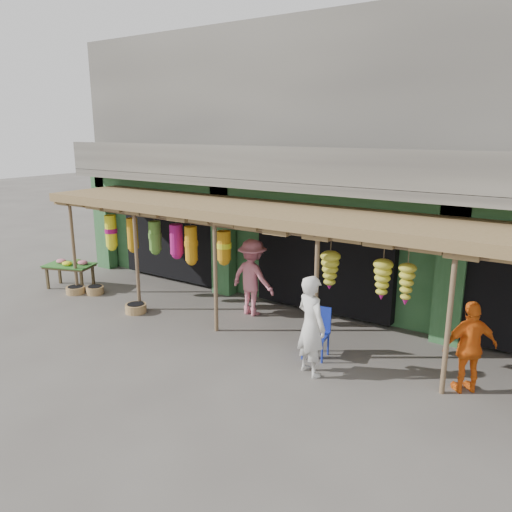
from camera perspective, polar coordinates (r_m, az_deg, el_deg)
The scene contains 11 objects.
ground at distance 10.94m, azimuth 2.42°, elevation -9.87°, with size 80.00×80.00×0.00m, color #514C47.
building at distance 14.41m, azimuth 12.86°, elevation 9.55°, with size 16.40×6.80×7.00m.
awning at distance 10.91m, azimuth 4.12°, elevation 4.25°, with size 14.00×2.70×2.79m.
flower_table at distance 15.34m, azimuth -20.46°, elevation -1.03°, with size 1.54×1.19×0.81m.
blue_chair at distance 10.23m, azimuth 7.02°, elevation -8.31°, with size 0.55×0.56×1.01m.
basket_left at distance 12.94m, azimuth -13.56°, elevation -5.83°, with size 0.53×0.53×0.22m, color #8F6341.
basket_mid at distance 14.89m, azimuth -19.91°, elevation -3.67°, with size 0.51×0.51×0.20m, color olive.
basket_right at distance 14.66m, azimuth -17.92°, elevation -3.74°, with size 0.48×0.48×0.22m, color #986B47.
person_front at distance 9.34m, azimuth 6.32°, elevation -7.92°, with size 0.70×0.46×1.92m, color silver.
person_vendor at distance 9.49m, azimuth 23.27°, elevation -9.55°, with size 0.97×0.41×1.66m, color orange.
person_shopper at distance 12.23m, azimuth -0.41°, elevation -2.45°, with size 1.23×0.71×1.90m, color #D57082.
Camera 1 is at (5.17, -8.54, 4.49)m, focal length 35.00 mm.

